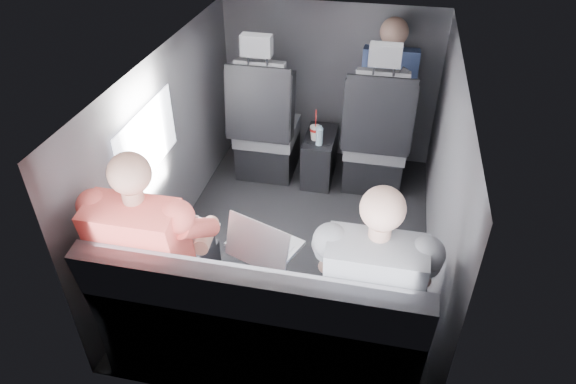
% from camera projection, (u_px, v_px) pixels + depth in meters
% --- Properties ---
extents(floor, '(2.60, 2.60, 0.00)m').
position_uv_depth(floor, '(299.00, 243.00, 3.69)').
color(floor, black).
rests_on(floor, ground).
extents(ceiling, '(2.60, 2.60, 0.00)m').
position_uv_depth(ceiling, '(302.00, 62.00, 2.91)').
color(ceiling, '#B2B2AD').
rests_on(ceiling, panel_back).
extents(panel_left, '(0.02, 2.60, 1.35)m').
position_uv_depth(panel_left, '(169.00, 148.00, 3.46)').
color(panel_left, '#56565B').
rests_on(panel_left, floor).
extents(panel_right, '(0.02, 2.60, 1.35)m').
position_uv_depth(panel_right, '(444.00, 179.00, 3.15)').
color(panel_right, '#56565B').
rests_on(panel_right, floor).
extents(panel_front, '(1.80, 0.02, 1.35)m').
position_uv_depth(panel_front, '(329.00, 83.00, 4.34)').
color(panel_front, '#56565B').
rests_on(panel_front, floor).
extents(panel_back, '(1.80, 0.02, 1.35)m').
position_uv_depth(panel_back, '(245.00, 316.00, 2.26)').
color(panel_back, '#56565B').
rests_on(panel_back, floor).
extents(side_window, '(0.02, 0.75, 0.42)m').
position_uv_depth(side_window, '(148.00, 141.00, 3.08)').
color(side_window, white).
rests_on(side_window, panel_left).
extents(seatbelt, '(0.35, 0.11, 0.59)m').
position_uv_depth(seatbelt, '(380.00, 107.00, 3.69)').
color(seatbelt, black).
rests_on(seatbelt, front_seat_right).
extents(front_seat_left, '(0.52, 0.58, 1.26)m').
position_uv_depth(front_seat_left, '(266.00, 132.00, 4.21)').
color(front_seat_left, black).
rests_on(front_seat_left, floor).
extents(front_seat_right, '(0.52, 0.58, 1.26)m').
position_uv_depth(front_seat_right, '(376.00, 144.00, 4.05)').
color(front_seat_right, black).
rests_on(front_seat_right, floor).
extents(center_console, '(0.24, 0.48, 0.41)m').
position_uv_depth(center_console, '(320.00, 157.00, 4.28)').
color(center_console, black).
rests_on(center_console, floor).
extents(rear_bench, '(1.60, 0.57, 0.92)m').
position_uv_depth(rear_bench, '(261.00, 329.00, 2.67)').
color(rear_bench, slate).
rests_on(rear_bench, floor).
extents(soda_cup, '(0.09, 0.09, 0.27)m').
position_uv_depth(soda_cup, '(315.00, 133.00, 4.06)').
color(soda_cup, white).
rests_on(soda_cup, center_console).
extents(water_bottle, '(0.06, 0.06, 0.16)m').
position_uv_depth(water_bottle, '(319.00, 136.00, 4.00)').
color(water_bottle, '#A5C8DF').
rests_on(water_bottle, center_console).
extents(laptop_white, '(0.38, 0.37, 0.25)m').
position_uv_depth(laptop_white, '(179.00, 229.00, 2.82)').
color(laptop_white, silver).
rests_on(laptop_white, passenger_rear_left).
extents(laptop_silver, '(0.43, 0.44, 0.26)m').
position_uv_depth(laptop_silver, '(262.00, 244.00, 2.72)').
color(laptop_silver, silver).
rests_on(laptop_silver, rear_bench).
extents(laptop_black, '(0.32, 0.30, 0.22)m').
position_uv_depth(laptop_black, '(383.00, 270.00, 2.56)').
color(laptop_black, black).
rests_on(laptop_black, passenger_rear_right).
extents(passenger_rear_left, '(0.55, 0.66, 1.30)m').
position_uv_depth(passenger_rear_left, '(157.00, 251.00, 2.64)').
color(passenger_rear_left, '#2F2E33').
rests_on(passenger_rear_left, rear_bench).
extents(passenger_rear_right, '(0.54, 0.65, 1.28)m').
position_uv_depth(passenger_rear_right, '(372.00, 285.00, 2.45)').
color(passenger_rear_right, navy).
rests_on(passenger_rear_right, rear_bench).
extents(passenger_front_right, '(0.42, 0.42, 0.89)m').
position_uv_depth(passenger_front_right, '(387.00, 89.00, 4.05)').
color(passenger_front_right, navy).
rests_on(passenger_front_right, front_seat_right).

